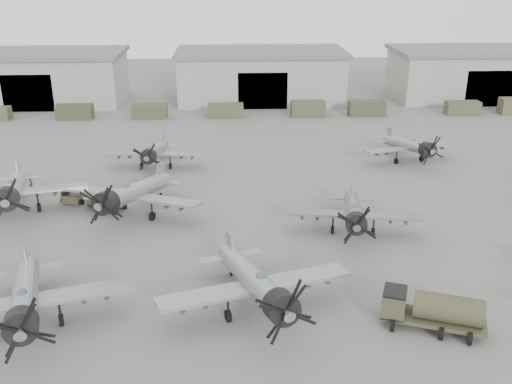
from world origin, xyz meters
The scene contains 20 objects.
ground centered at (0.00, 0.00, 0.00)m, with size 220.00×220.00×0.00m, color slate.
hangar_left centered at (-38.00, 61.96, 4.37)m, with size 29.00×14.80×8.70m.
hangar_center centered at (0.00, 61.96, 4.37)m, with size 29.00×14.80×8.70m.
hangar_right centered at (38.00, 61.96, 4.37)m, with size 29.00×14.80×8.70m.
support_truck_1 centered at (-29.45, 50.00, 1.13)m, with size 5.50×2.20×2.26m, color #363A26.
support_truck_2 centered at (-17.93, 50.00, 1.10)m, with size 5.32×2.20×2.21m, color #3F3F29.
support_truck_3 centered at (-6.13, 50.00, 1.06)m, with size 5.57×2.20×2.11m, color #41462D.
support_truck_4 centered at (6.84, 50.00, 1.21)m, with size 5.33×2.20×2.42m, color #3E442C.
support_truck_5 centered at (16.20, 50.00, 1.17)m, with size 5.79×2.20×2.35m, color #3A3C27.
support_truck_6 centered at (31.62, 50.00, 1.05)m, with size 5.35×2.20×2.10m, color #41472E.
aircraft_near_0 centered at (-18.88, -5.65, 2.42)m, with size 13.29×11.96×5.31m.
aircraft_near_1 centered at (-3.85, -4.54, 2.49)m, with size 13.67×12.30×5.47m.
aircraft_mid_0 centered at (-26.23, 13.58, 2.52)m, with size 13.94×12.55×5.55m.
aircraft_mid_1 centered at (-14.91, 12.23, 2.47)m, with size 13.41×12.12×5.43m.
aircraft_mid_2 centered at (5.23, 7.58, 2.15)m, with size 11.92×10.73×4.73m.
aircraft_far_0 centered at (-14.30, 26.13, 2.06)m, with size 11.33×10.20×4.52m.
aircraft_far_1 centered at (16.17, 26.89, 2.10)m, with size 11.62×10.46×4.62m.
fuel_tanker centered at (7.53, -6.44, 1.48)m, with size 7.03×4.39×2.58m.
tug_trailer centered at (-20.10, 15.60, 0.50)m, with size 6.75×3.15×1.35m.
ground_crew centered at (-26.67, 19.75, 0.77)m, with size 0.56×0.37×1.55m, color #403F2A.
Camera 1 is at (-5.54, -37.58, 22.47)m, focal length 40.00 mm.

